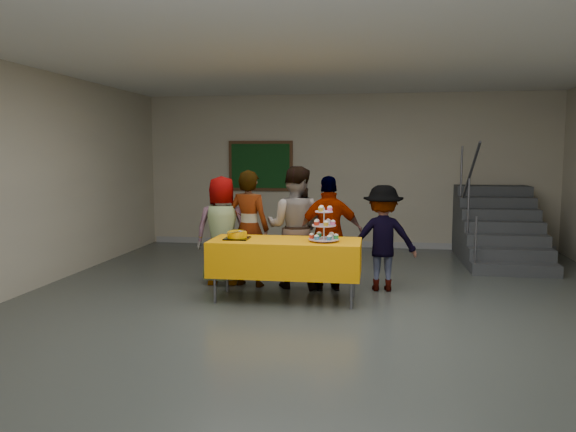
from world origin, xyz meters
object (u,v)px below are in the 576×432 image
object	(u,v)px
schoolchild_c	(295,227)
staircase	(497,231)
cupcake_stand	(324,228)
schoolchild_b	(249,228)
schoolchild_e	(383,238)
schoolchild_a	(222,230)
noticeboard	(261,166)
schoolchild_d	(329,233)
bear_cake	(237,234)
bake_table	(286,257)

from	to	relation	value
schoolchild_c	staircase	world-z (taller)	staircase
cupcake_stand	schoolchild_b	bearing A→B (deg)	146.18
schoolchild_c	schoolchild_e	world-z (taller)	schoolchild_c
schoolchild_a	schoolchild_c	size ratio (longest dim) A/B	0.92
schoolchild_e	noticeboard	world-z (taller)	noticeboard
schoolchild_b	staircase	distance (m)	4.69
schoolchild_a	schoolchild_d	xyz separation A→B (m)	(1.53, -0.13, 0.01)
schoolchild_d	cupcake_stand	bearing A→B (deg)	76.58
cupcake_stand	schoolchild_c	size ratio (longest dim) A/B	0.27
schoolchild_d	schoolchild_e	size ratio (longest dim) A/B	1.09
bear_cake	staircase	xyz separation A→B (m)	(3.84, 3.38, -0.34)
schoolchild_b	schoolchild_a	bearing A→B (deg)	4.70
schoolchild_a	noticeboard	bearing A→B (deg)	-95.04
noticeboard	cupcake_stand	bearing A→B (deg)	-68.44
bake_table	schoolchild_d	distance (m)	0.83
schoolchild_b	schoolchild_c	distance (m)	0.65
schoolchild_a	schoolchild_e	distance (m)	2.24
bear_cake	schoolchild_d	size ratio (longest dim) A/B	0.23
schoolchild_c	bear_cake	bearing A→B (deg)	56.17
bear_cake	staircase	size ratio (longest dim) A/B	0.15
bake_table	schoolchild_b	size ratio (longest dim) A/B	1.16
bear_cake	schoolchild_d	bearing A→B (deg)	30.10
schoolchild_e	cupcake_stand	bearing A→B (deg)	43.66
bake_table	schoolchild_d	bearing A→B (deg)	51.27
staircase	schoolchild_b	bearing A→B (deg)	-145.44
bake_table	noticeboard	size ratio (longest dim) A/B	1.45
schoolchild_c	schoolchild_d	xyz separation A→B (m)	(0.48, -0.08, -0.06)
schoolchild_c	noticeboard	size ratio (longest dim) A/B	1.29
bake_table	schoolchild_b	bearing A→B (deg)	132.08
cupcake_stand	schoolchild_c	distance (m)	0.90
noticeboard	bear_cake	bearing A→B (deg)	-82.29
staircase	schoolchild_e	bearing A→B (deg)	-127.51
cupcake_stand	schoolchild_c	world-z (taller)	schoolchild_c
schoolchild_c	staircase	bearing A→B (deg)	-133.42
bear_cake	schoolchild_b	size ratio (longest dim) A/B	0.22
schoolchild_b	bear_cake	bearing A→B (deg)	103.39
schoolchild_a	schoolchild_d	world-z (taller)	schoolchild_d
bear_cake	schoolchild_e	size ratio (longest dim) A/B	0.25
bake_table	bear_cake	world-z (taller)	bear_cake
cupcake_stand	schoolchild_a	size ratio (longest dim) A/B	0.29
bear_cake	staircase	distance (m)	5.13
bake_table	schoolchild_e	size ratio (longest dim) A/B	1.32
bake_table	cupcake_stand	world-z (taller)	cupcake_stand
bake_table	schoolchild_a	size ratio (longest dim) A/B	1.23
bake_table	bear_cake	size ratio (longest dim) A/B	5.25
cupcake_stand	schoolchild_e	world-z (taller)	schoolchild_e
cupcake_stand	schoolchild_e	xyz separation A→B (m)	(0.72, 0.78, -0.22)
schoolchild_d	noticeboard	distance (m)	4.03
schoolchild_b	noticeboard	size ratio (longest dim) A/B	1.25
bake_table	cupcake_stand	xyz separation A→B (m)	(0.49, -0.05, 0.38)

